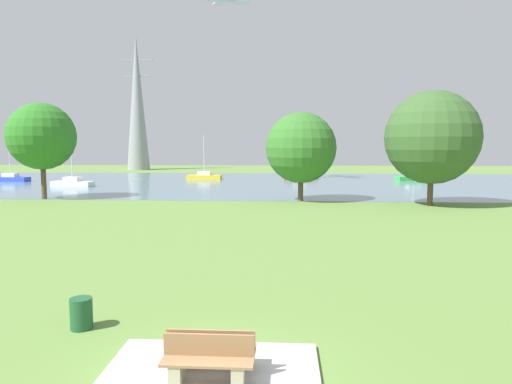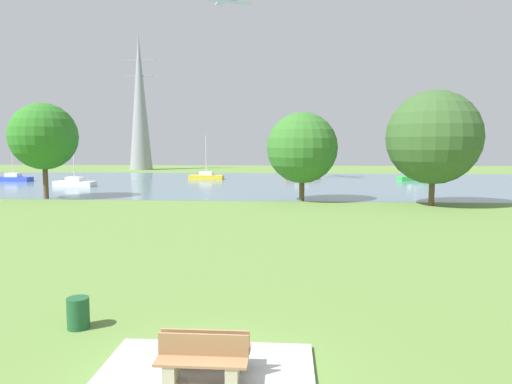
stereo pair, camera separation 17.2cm
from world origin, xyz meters
name	(u,v)px [view 1 (the left image)]	position (x,y,z in m)	size (l,w,h in m)	color
ground_plane	(263,215)	(0.00, 22.00, 0.00)	(160.00, 160.00, 0.00)	olive
concrete_pad	(210,377)	(0.00, 0.00, 0.05)	(4.40, 3.20, 0.10)	#AFAFAF
bench_facing_water	(212,351)	(0.00, 0.27, 0.47)	(1.80, 0.48, 0.89)	tan
bench_facing_inland	(208,363)	(0.00, -0.27, 0.47)	(1.80, 0.48, 0.89)	tan
litter_bin	(81,313)	(-3.71, 2.37, 0.40)	(0.56, 0.56, 0.80)	#1E512D
water_surface	(273,183)	(0.00, 50.00, 0.01)	(140.00, 40.00, 0.02)	slate
sailboat_white	(72,183)	(-22.94, 42.76, 0.47)	(4.96, 2.14, 7.80)	white
sailboat_brown	(300,177)	(3.55, 55.38, 0.44)	(5.00, 2.38, 5.29)	brown
sailboat_blue	(11,178)	(-34.47, 49.52, 0.47)	(4.89, 1.81, 7.71)	blue
sailboat_yellow	(204,176)	(-9.78, 54.97, 0.45)	(4.87, 1.74, 6.10)	yellow
sailboat_green	(413,177)	(18.70, 54.34, 0.46)	(5.03, 2.74, 6.34)	green
tree_mid_shore	(42,136)	(-19.81, 30.64, 5.49)	(5.84, 5.84, 8.42)	brown
tree_west_far	(301,148)	(2.80, 30.49, 4.51)	(5.98, 5.98, 7.50)	brown
tree_west_near	(432,138)	(12.85, 28.05, 5.32)	(7.25, 7.25, 8.95)	brown
electricity_pylon	(137,102)	(-27.33, 80.68, 13.22)	(6.40, 4.40, 26.42)	gray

